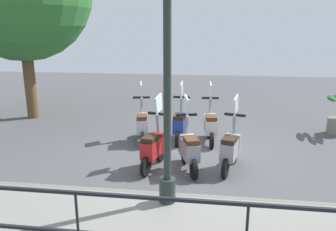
{
  "coord_description": "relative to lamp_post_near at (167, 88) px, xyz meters",
  "views": [
    {
      "loc": [
        -7.15,
        -0.49,
        2.86
      ],
      "look_at": [
        0.2,
        0.5,
        0.9
      ],
      "focal_mm": 35.0,
      "sensor_mm": 36.0,
      "label": 1
    }
  ],
  "objects": [
    {
      "name": "scooter_far_0",
      "position": [
        3.37,
        -0.66,
        -1.53
      ],
      "size": [
        1.23,
        0.44,
        1.54
      ],
      "rotation": [
        0.0,
        0.0,
        0.1
      ],
      "color": "black",
      "rests_on": "ground_plane"
    },
    {
      "name": "scooter_near_1",
      "position": [
        1.58,
        -0.24,
        -1.53
      ],
      "size": [
        1.2,
        0.55,
        1.54
      ],
      "rotation": [
        0.0,
        0.0,
        0.31
      ],
      "color": "black",
      "rests_on": "ground_plane"
    },
    {
      "name": "fence_railing",
      "position": [
        -1.8,
        -0.16,
        -1.11
      ],
      "size": [
        0.04,
        16.03,
        1.07
      ],
      "color": "black",
      "rests_on": "promenade_walkway"
    },
    {
      "name": "lamp_post_near",
      "position": [
        0.0,
        0.0,
        0.0
      ],
      "size": [
        0.26,
        0.9,
        4.22
      ],
      "color": "#232D28",
      "rests_on": "promenade_walkway"
    },
    {
      "name": "scooter_near_0",
      "position": [
        1.71,
        -1.08,
        -1.53
      ],
      "size": [
        1.21,
        0.53,
        1.54
      ],
      "rotation": [
        0.0,
        0.0,
        -0.27
      ],
      "color": "black",
      "rests_on": "ground_plane"
    },
    {
      "name": "scooter_far_1",
      "position": [
        3.38,
        0.13,
        -1.53
      ],
      "size": [
        1.23,
        0.44,
        1.54
      ],
      "rotation": [
        0.0,
        0.0,
        -0.03
      ],
      "color": "black",
      "rests_on": "ground_plane"
    },
    {
      "name": "scooter_far_2",
      "position": [
        3.21,
        1.1,
        -1.53
      ],
      "size": [
        1.22,
        0.5,
        1.54
      ],
      "rotation": [
        0.0,
        0.0,
        0.22
      ],
      "color": "black",
      "rests_on": "ground_plane"
    },
    {
      "name": "ground_plane",
      "position": [
        2.4,
        -0.16,
        -2.02
      ],
      "size": [
        28.0,
        28.0,
        0.0
      ],
      "primitive_type": "plane",
      "color": "#4C4C4F"
    },
    {
      "name": "scooter_near_2",
      "position": [
        1.59,
        0.52,
        -1.53
      ],
      "size": [
        1.22,
        0.5,
        1.54
      ],
      "rotation": [
        0.0,
        0.0,
        -0.22
      ],
      "color": "black",
      "rests_on": "ground_plane"
    }
  ]
}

